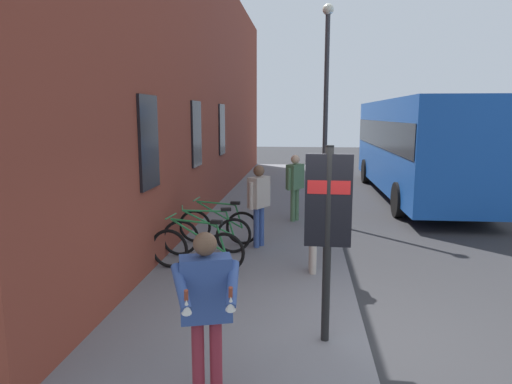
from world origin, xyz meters
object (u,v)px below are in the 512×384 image
bicycle_under_window (219,226)px  transit_info_sign (328,213)px  bicycle_end_of_row (208,235)px  pedestrian_near_bus (259,197)px  bicycle_far_end (197,249)px  city_bus (416,142)px  pedestrian_crossing_street (295,181)px  street_lamp (326,96)px  tourist_with_hotdogs (206,299)px  pedestrian_by_facade (314,213)px

bicycle_under_window → transit_info_sign: transit_info_sign is taller
bicycle_end_of_row → pedestrian_near_bus: (0.66, -0.95, 0.66)m
bicycle_far_end → bicycle_end_of_row: (0.94, 0.01, 0.00)m
bicycle_under_window → pedestrian_near_bus: bearing=-98.7°
transit_info_sign → bicycle_far_end: bearing=42.3°
bicycle_far_end → city_bus: 10.50m
pedestrian_crossing_street → pedestrian_near_bus: bearing=164.3°
bicycle_far_end → bicycle_end_of_row: bearing=0.5°
pedestrian_near_bus → city_bus: bearing=-33.8°
city_bus → bicycle_end_of_row: bearing=143.7°
pedestrian_near_bus → street_lamp: 3.85m
transit_info_sign → street_lamp: bearing=-2.0°
street_lamp → transit_info_sign: bearing=178.0°
city_bus → transit_info_sign: bearing=162.3°
transit_info_sign → tourist_with_hotdogs: (-1.35, 1.18, -0.56)m
pedestrian_by_facade → street_lamp: size_ratio=0.32×
bicycle_end_of_row → bicycle_under_window: bearing=-5.2°
pedestrian_near_bus → tourist_with_hotdogs: size_ratio=1.03×
pedestrian_near_bus → transit_info_sign: bearing=-163.0°
bicycle_far_end → bicycle_end_of_row: size_ratio=1.03×
bicycle_end_of_row → city_bus: size_ratio=0.16×
transit_info_sign → city_bus: (11.08, -3.53, 0.20)m
pedestrian_crossing_street → tourist_with_hotdogs: 7.84m
transit_info_sign → pedestrian_crossing_street: (6.46, 0.52, -0.54)m
transit_info_sign → street_lamp: (6.81, -0.23, 1.63)m
pedestrian_crossing_street → pedestrian_by_facade: bearing=-174.1°
pedestrian_by_facade → pedestrian_crossing_street: 3.99m
transit_info_sign → pedestrian_near_bus: transit_info_sign is taller
bicycle_end_of_row → city_bus: (7.76, -5.70, 1.41)m
pedestrian_by_facade → bicycle_far_end: bearing=92.9°
pedestrian_near_bus → street_lamp: bearing=-27.2°
bicycle_far_end → bicycle_under_window: size_ratio=1.00×
bicycle_under_window → pedestrian_near_bus: (-0.13, -0.88, 0.66)m
street_lamp → pedestrian_near_bus: bearing=152.8°
bicycle_under_window → tourist_with_hotdogs: size_ratio=1.05×
bicycle_end_of_row → pedestrian_by_facade: pedestrian_by_facade is taller
pedestrian_crossing_street → bicycle_under_window: bearing=146.1°
pedestrian_crossing_street → bicycle_far_end: bearing=158.1°
bicycle_far_end → transit_info_sign: bearing=-137.7°
pedestrian_by_facade → street_lamp: 4.85m
pedestrian_by_facade → city_bus: bearing=-23.0°
bicycle_far_end → pedestrian_by_facade: size_ratio=1.01×
bicycle_far_end → bicycle_under_window: same height
bicycle_end_of_row → transit_info_sign: bearing=-146.8°
bicycle_under_window → tourist_with_hotdogs: (-5.47, -0.92, 0.65)m
bicycle_far_end → pedestrian_by_facade: bearing=-87.1°
street_lamp → tourist_with_hotdogs: bearing=170.2°
bicycle_end_of_row → transit_info_sign: (-3.32, -2.17, 1.21)m
bicycle_far_end → street_lamp: 5.78m
bicycle_end_of_row → pedestrian_by_facade: bearing=-112.1°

